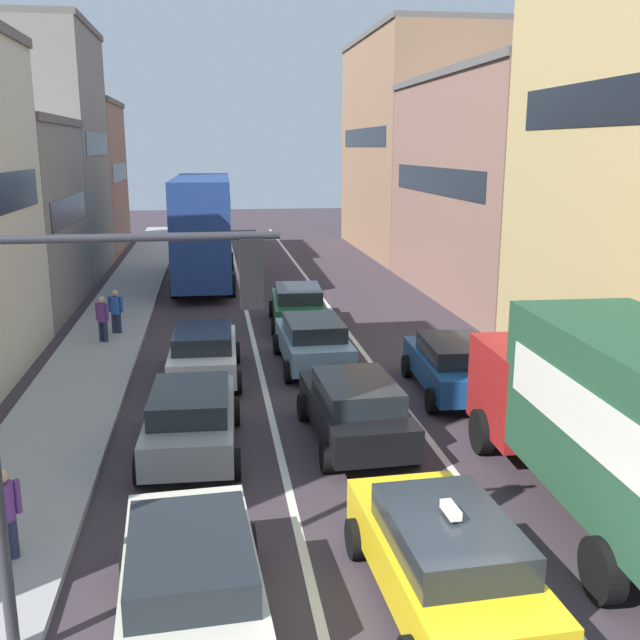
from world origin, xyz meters
The scene contains 18 objects.
sidewalk_left centered at (-6.70, 20.00, 0.07)m, with size 2.60×64.00×0.14m, color #9C9C9C.
lane_stripe_left centered at (-1.70, 20.00, 0.01)m, with size 0.16×60.00×0.01m, color silver.
lane_stripe_right centered at (1.70, 20.00, 0.01)m, with size 0.16×60.00×0.01m, color silver.
building_row_right centered at (9.90, 21.65, 6.21)m, with size 7.20×43.90×13.86m.
traffic_light_pole centered at (-4.45, 0.65, 3.82)m, with size 3.58×0.38×5.50m.
removalist_box_truck centered at (3.69, 2.94, 1.97)m, with size 2.93×7.78×3.58m.
taxi_centre_lane_front centered at (0.09, 0.84, 0.80)m, with size 2.21×4.37×1.66m.
sedan_left_lane_front centered at (-3.43, 0.82, 0.80)m, with size 2.25×4.39×1.49m.
sedan_centre_lane_second centered at (0.02, 6.92, 0.80)m, with size 2.19×4.36×1.49m.
wagon_left_lane_second centered at (-3.56, 6.84, 0.80)m, with size 2.19×4.36×1.49m.
hatchback_centre_lane_third centered at (-0.10, 12.71, 0.80)m, with size 2.12×4.33×1.49m.
sedan_left_lane_third centered at (-3.32, 11.99, 0.80)m, with size 2.15×4.34×1.49m.
coupe_centre_lane_fourth centered at (0.07, 17.84, 0.80)m, with size 2.25×4.39×1.49m.
sedan_right_lane_behind_truck centered at (3.25, 9.75, 0.80)m, with size 2.26×4.40×1.49m.
bus_mid_queue_primary centered at (-3.34, 26.76, 2.83)m, with size 2.97×10.55×5.06m.
pedestrian_near_kerb centered at (-6.32, 2.83, 0.95)m, with size 0.50×0.34×1.66m.
pedestrian_mid_sidewalk centered at (-6.63, 16.11, 0.95)m, with size 0.46×0.36×1.66m.
pedestrian_far_sidewalk centered at (-6.34, 17.22, 0.95)m, with size 0.52×0.34×1.66m.
Camera 1 is at (-3.02, -7.96, 6.42)m, focal length 40.76 mm.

